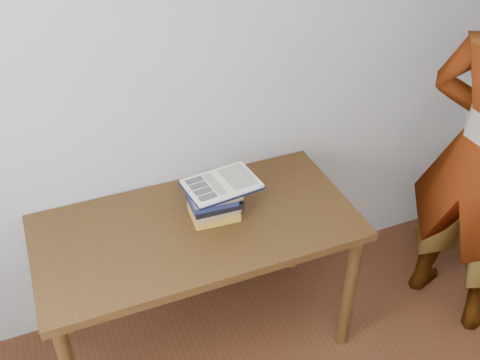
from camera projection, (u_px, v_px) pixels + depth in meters
name	position (u px, v px, depth m)	size (l,w,h in m)	color
room_shell	(425.00, 324.00, 0.99)	(3.54, 3.54, 2.62)	beige
desk	(198.00, 240.00, 2.57)	(1.45, 0.72, 0.77)	#4D3613
book_stack	(214.00, 202.00, 2.52)	(0.23, 0.19, 0.16)	#AF9527
open_book	(222.00, 184.00, 2.48)	(0.34, 0.26, 0.03)	black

